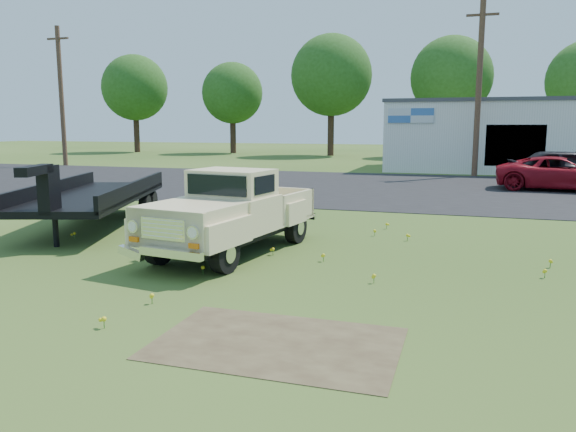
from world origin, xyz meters
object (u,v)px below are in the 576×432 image
object	(u,v)px
flatbed_trailer	(94,191)
dark_sedan	(568,169)
vintage_pickup_truck	(233,211)
red_pickup	(560,174)

from	to	relation	value
flatbed_trailer	dark_sedan	xyz separation A→B (m)	(13.54, 13.91, -0.10)
vintage_pickup_truck	dark_sedan	bearing A→B (deg)	69.56
vintage_pickup_truck	dark_sedan	xyz separation A→B (m)	(8.75, 15.73, -0.05)
flatbed_trailer	dark_sedan	bearing A→B (deg)	27.58
flatbed_trailer	red_pickup	bearing A→B (deg)	26.28
vintage_pickup_truck	red_pickup	xyz separation A→B (m)	(8.28, 14.65, -0.20)
red_pickup	dark_sedan	world-z (taller)	dark_sedan
red_pickup	dark_sedan	distance (m)	1.19
vintage_pickup_truck	red_pickup	size ratio (longest dim) A/B	0.99
flatbed_trailer	dark_sedan	distance (m)	19.42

